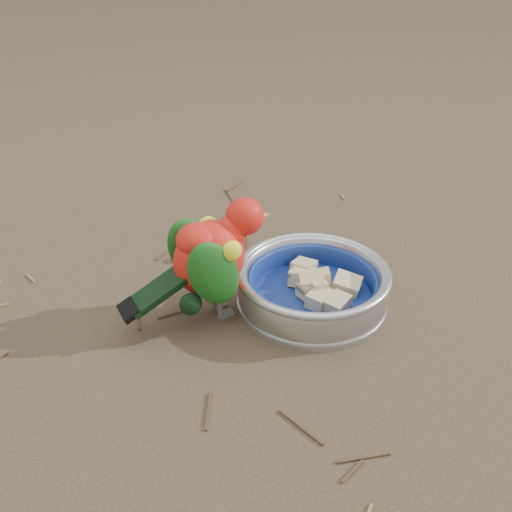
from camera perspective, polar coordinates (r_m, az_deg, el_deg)
ground at (r=0.80m, az=3.94°, el=-7.22°), size 60.00×60.00×0.00m
food_bowl at (r=0.84m, az=5.58°, el=-4.36°), size 0.22×0.22×0.02m
bowl_wall at (r=0.83m, az=5.68°, el=-2.67°), size 0.22×0.22×0.04m
fruit_wedges at (r=0.83m, az=5.66°, el=-3.07°), size 0.13×0.13×0.03m
lory_parrot at (r=0.78m, az=-4.38°, el=-0.93°), size 0.21×0.12×0.16m
ground_debris at (r=0.81m, az=3.63°, el=-6.42°), size 0.90×0.80×0.01m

